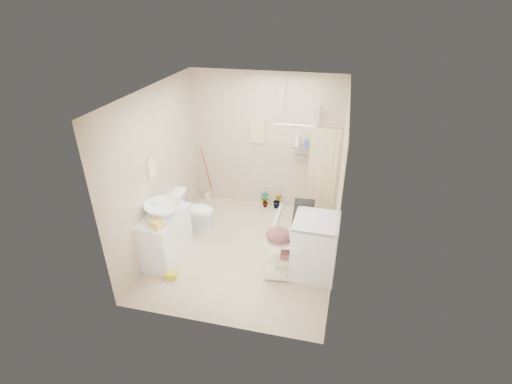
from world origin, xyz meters
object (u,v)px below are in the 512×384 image
vanity (165,237)px  laundry_rack (284,255)px  toilet (194,210)px  washing_machine (315,247)px

vanity → laundry_rack: size_ratio=1.21×
vanity → laundry_rack: 1.88m
vanity → toilet: bearing=86.4°
laundry_rack → washing_machine: bearing=19.2°
toilet → laundry_rack: (1.76, -0.92, 0.02)m
vanity → washing_machine: size_ratio=0.99×
toilet → washing_machine: washing_machine is taller
washing_machine → laundry_rack: washing_machine is taller
vanity → washing_machine: 2.31m
toilet → laundry_rack: 1.98m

